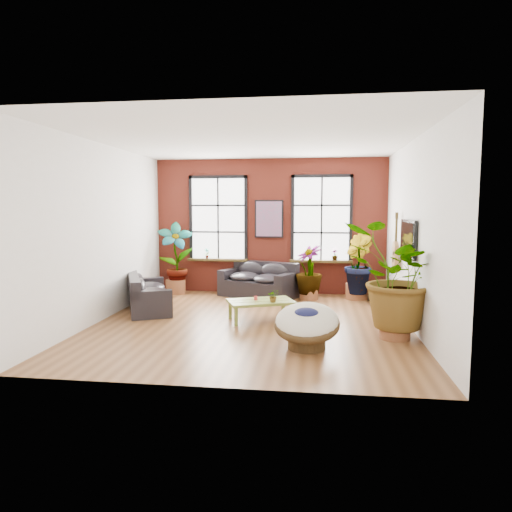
{
  "coord_description": "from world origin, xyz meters",
  "views": [
    {
      "loc": [
        1.22,
        -8.61,
        2.23
      ],
      "look_at": [
        0.0,
        0.6,
        1.25
      ],
      "focal_mm": 32.0,
      "sensor_mm": 36.0,
      "label": 1
    }
  ],
  "objects": [
    {
      "name": "floor_plant_right_wall",
      "position": [
        2.57,
        -0.73,
        1.07
      ],
      "size": [
        2.13,
        2.04,
        1.83
      ],
      "primitive_type": "imported",
      "rotation": [
        0.0,
        0.0,
        3.64
      ],
      "color": "#144E1B",
      "rests_on": "ground"
    },
    {
      "name": "poster",
      "position": [
        0.0,
        3.18,
        1.95
      ],
      "size": [
        0.74,
        0.06,
        0.98
      ],
      "color": "black",
      "rests_on": "room"
    },
    {
      "name": "floor_plant_back_left",
      "position": [
        -2.39,
        2.75,
        1.01
      ],
      "size": [
        1.05,
        0.86,
        1.73
      ],
      "primitive_type": "imported",
      "rotation": [
        0.0,
        0.0,
        0.31
      ],
      "color": "#144E1B",
      "rests_on": "ground"
    },
    {
      "name": "coffee_table",
      "position": [
        0.14,
        0.21,
        0.36
      ],
      "size": [
        1.45,
        1.15,
        0.49
      ],
      "rotation": [
        0.0,
        0.0,
        0.38
      ],
      "color": "olive",
      "rests_on": "ground"
    },
    {
      "name": "pot_back_left",
      "position": [
        -2.4,
        2.76,
        0.19
      ],
      "size": [
        0.65,
        0.65,
        0.37
      ],
      "rotation": [
        0.0,
        0.0,
        0.31
      ],
      "color": "brown",
      "rests_on": "ground"
    },
    {
      "name": "table_plant",
      "position": [
        0.41,
        0.08,
        0.53
      ],
      "size": [
        0.26,
        0.24,
        0.25
      ],
      "primitive_type": "imported",
      "rotation": [
        0.0,
        0.0,
        0.23
      ],
      "color": "#144E1B",
      "rests_on": "coffee_table"
    },
    {
      "name": "sofa_back",
      "position": [
        -0.2,
        2.69,
        0.39
      ],
      "size": [
        2.09,
        1.62,
        0.86
      ],
      "rotation": [
        0.0,
        0.0,
        -0.43
      ],
      "color": "black",
      "rests_on": "ground"
    },
    {
      "name": "floor_plant_mid",
      "position": [
        1.05,
        2.47,
        0.73
      ],
      "size": [
        0.93,
        0.93,
        1.19
      ],
      "primitive_type": "imported",
      "rotation": [
        0.0,
        0.0,
        5.37
      ],
      "color": "#144E1B",
      "rests_on": "ground"
    },
    {
      "name": "pot_right_wall",
      "position": [
        2.58,
        -0.73,
        0.19
      ],
      "size": [
        0.54,
        0.54,
        0.38
      ],
      "rotation": [
        0.0,
        0.0,
        0.06
      ],
      "color": "brown",
      "rests_on": "ground"
    },
    {
      "name": "room",
      "position": [
        0.0,
        0.15,
        1.75
      ],
      "size": [
        6.04,
        6.54,
        3.54
      ],
      "color": "brown",
      "rests_on": "ground"
    },
    {
      "name": "sofa_left",
      "position": [
        -2.46,
        0.84,
        0.35
      ],
      "size": [
        1.55,
        2.11,
        0.77
      ],
      "rotation": [
        0.0,
        0.0,
        2.0
      ],
      "color": "black",
      "rests_on": "ground"
    },
    {
      "name": "media_box",
      "position": [
        2.81,
        2.34,
        0.23
      ],
      "size": [
        0.66,
        0.61,
        0.45
      ],
      "rotation": [
        0.0,
        0.0,
        0.33
      ],
      "color": "black",
      "rests_on": "ground"
    },
    {
      "name": "pot_back_right",
      "position": [
        2.22,
        2.67,
        0.19
      ],
      "size": [
        0.68,
        0.68,
        0.39
      ],
      "rotation": [
        0.0,
        0.0,
        0.35
      ],
      "color": "brown",
      "rests_on": "ground"
    },
    {
      "name": "papasan_chair",
      "position": [
        1.09,
        -1.5,
        0.4
      ],
      "size": [
        1.14,
        1.15,
        0.78
      ],
      "rotation": [
        0.0,
        0.0,
        -0.1
      ],
      "color": "#412D17",
      "rests_on": "ground"
    },
    {
      "name": "tv_wall_unit",
      "position": [
        2.93,
        0.6,
        1.54
      ],
      "size": [
        0.13,
        1.86,
        1.2
      ],
      "color": "black",
      "rests_on": "room"
    },
    {
      "name": "sill_plant_right",
      "position": [
        1.7,
        3.13,
        1.04
      ],
      "size": [
        0.19,
        0.19,
        0.27
      ],
      "primitive_type": "imported",
      "rotation": [
        0.0,
        0.0,
        3.49
      ],
      "color": "#144E1B",
      "rests_on": "room"
    },
    {
      "name": "floor_plant_back_right",
      "position": [
        2.22,
        2.65,
        0.89
      ],
      "size": [
        0.83,
        0.95,
        1.48
      ],
      "primitive_type": "imported",
      "rotation": [
        0.0,
        0.0,
        1.81
      ],
      "color": "#144E1B",
      "rests_on": "ground"
    },
    {
      "name": "pot_mid",
      "position": [
        1.07,
        2.46,
        0.16
      ],
      "size": [
        0.51,
        0.51,
        0.32
      ],
      "rotation": [
        0.0,
        0.0,
        0.17
      ],
      "color": "brown",
      "rests_on": "ground"
    },
    {
      "name": "sill_plant_left",
      "position": [
        -1.65,
        3.13,
        1.04
      ],
      "size": [
        0.17,
        0.17,
        0.27
      ],
      "primitive_type": "imported",
      "rotation": [
        0.0,
        0.0,
        0.79
      ],
      "color": "#144E1B",
      "rests_on": "room"
    }
  ]
}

